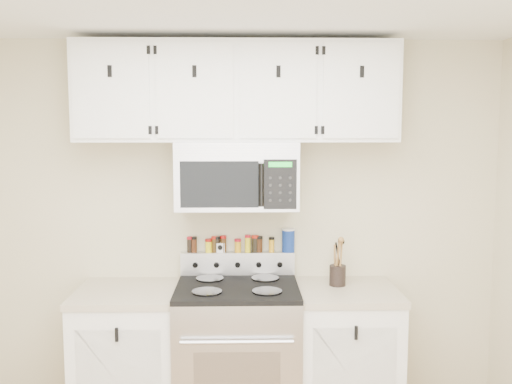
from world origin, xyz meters
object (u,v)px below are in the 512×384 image
Objects in this scene: range at (238,357)px; microwave at (237,175)px; salt_canister at (288,240)px; utensil_crock at (338,274)px.

microwave is at bearing 89.77° from range.
microwave is at bearing -155.39° from salt_canister.
microwave is 0.90m from utensil_crock.
salt_canister is at bearing 147.92° from utensil_crock.
range is 0.82m from salt_canister.
utensil_crock is at bearing -32.08° from salt_canister.
microwave is 0.59m from salt_canister.
range is 3.62× the size of utensil_crock.
range is at bearing -90.23° from microwave.
salt_canister is at bearing 39.70° from range.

